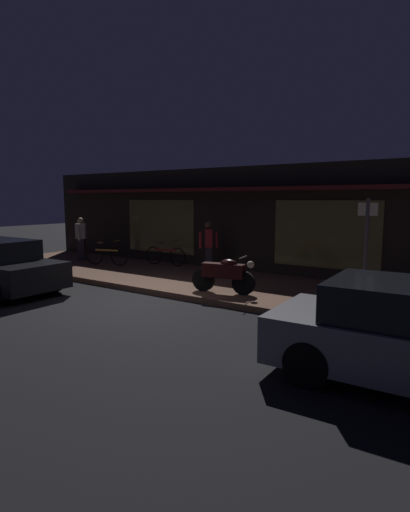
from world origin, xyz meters
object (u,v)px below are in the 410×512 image
object	(u,v)px
person_bystander	(208,246)
sign_post	(366,243)
person_photographer	(81,238)
bicycle_extra	(165,255)
bicycle_parked	(107,255)
motorcycle	(225,274)

from	to	relation	value
person_bystander	sign_post	distance (m)	5.24
person_photographer	sign_post	world-z (taller)	sign_post
bicycle_extra	person_photographer	size ratio (longest dim) A/B	0.99
bicycle_parked	sign_post	size ratio (longest dim) A/B	0.66
motorcycle	bicycle_parked	world-z (taller)	motorcycle
motorcycle	person_bystander	size ratio (longest dim) A/B	1.01
bicycle_extra	sign_post	distance (m)	7.50
person_photographer	sign_post	bearing A→B (deg)	-2.43
motorcycle	bicycle_extra	distance (m)	4.93
bicycle_parked	person_bystander	world-z (taller)	person_bystander
bicycle_extra	person_photographer	xyz separation A→B (m)	(-3.47, -0.95, 0.52)
motorcycle	bicycle_parked	size ratio (longest dim) A/B	1.06
person_bystander	sign_post	xyz separation A→B (m)	(5.12, -1.00, 0.48)
person_photographer	person_bystander	distance (m)	5.67
person_photographer	sign_post	size ratio (longest dim) A/B	0.70
bicycle_parked	person_bystander	size ratio (longest dim) A/B	0.95
motorcycle	person_photographer	world-z (taller)	person_photographer
bicycle_extra	person_bystander	bearing A→B (deg)	-10.74
person_photographer	person_bystander	bearing A→B (deg)	5.47
person_photographer	person_bystander	world-z (taller)	same
bicycle_parked	sign_post	bearing A→B (deg)	-1.21
person_bystander	bicycle_parked	bearing A→B (deg)	-168.39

